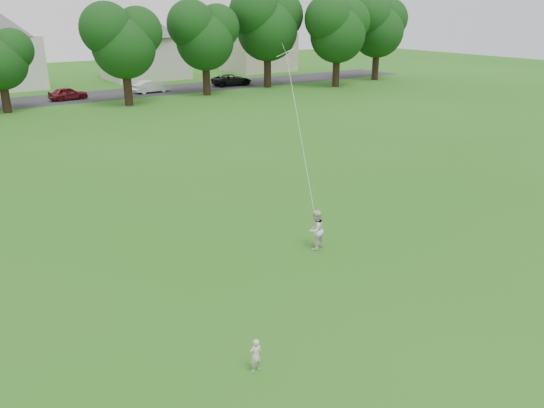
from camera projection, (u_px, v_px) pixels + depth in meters
ground at (294, 302)px, 15.42m from camera, size 160.00×160.00×0.00m
street at (21, 102)px, 48.07m from camera, size 90.00×7.00×0.01m
toddler at (256, 355)px, 12.32m from camera, size 0.34×0.24×0.87m
older_boy at (316, 230)px, 18.57m from camera, size 0.82×0.71×1.44m
kite at (299, 129)px, 20.44m from camera, size 1.72×3.26×8.13m
tree_row at (74, 31)px, 43.61m from camera, size 82.60×9.87×10.50m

